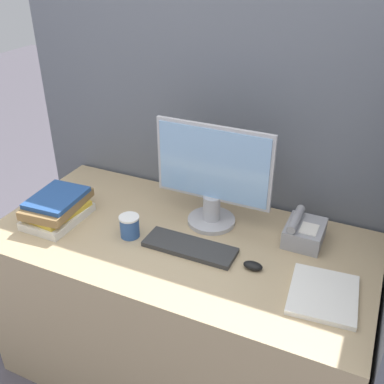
% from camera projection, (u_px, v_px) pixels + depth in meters
% --- Properties ---
extents(cubicle_panel_rear, '(1.98, 0.04, 1.73)m').
position_uv_depth(cubicle_panel_rear, '(219.00, 176.00, 2.17)').
color(cubicle_panel_rear, slate).
rests_on(cubicle_panel_rear, ground_plane).
extents(desk, '(1.58, 0.79, 0.78)m').
position_uv_depth(desk, '(181.00, 307.00, 2.06)').
color(desk, tan).
rests_on(desk, ground_plane).
extents(monitor, '(0.51, 0.21, 0.45)m').
position_uv_depth(monitor, '(213.00, 179.00, 1.87)').
color(monitor, '#B7B7BC').
rests_on(monitor, desk).
extents(keyboard, '(0.38, 0.13, 0.02)m').
position_uv_depth(keyboard, '(190.00, 247.00, 1.80)').
color(keyboard, '#333333').
rests_on(keyboard, desk).
extents(mouse, '(0.08, 0.04, 0.03)m').
position_uv_depth(mouse, '(253.00, 266.00, 1.69)').
color(mouse, black).
rests_on(mouse, desk).
extents(coffee_cup, '(0.08, 0.08, 0.10)m').
position_uv_depth(coffee_cup, '(130.00, 226.00, 1.86)').
color(coffee_cup, '#335999').
rests_on(coffee_cup, desk).
extents(book_stack, '(0.22, 0.31, 0.12)m').
position_uv_depth(book_stack, '(57.00, 208.00, 1.97)').
color(book_stack, silver).
rests_on(book_stack, desk).
extents(desk_telephone, '(0.15, 0.19, 0.11)m').
position_uv_depth(desk_telephone, '(304.00, 232.00, 1.83)').
color(desk_telephone, '#99999E').
rests_on(desk_telephone, desk).
extents(paper_pile, '(0.25, 0.28, 0.02)m').
position_uv_depth(paper_pile, '(323.00, 295.00, 1.56)').
color(paper_pile, white).
rests_on(paper_pile, desk).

